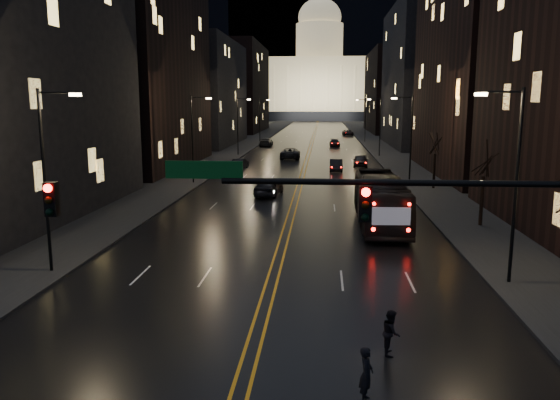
% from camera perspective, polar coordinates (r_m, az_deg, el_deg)
% --- Properties ---
extents(ground, '(900.00, 900.00, 0.00)m').
position_cam_1_polar(ground, '(17.30, -3.97, -18.76)').
color(ground, black).
rests_on(ground, ground).
extents(road, '(20.00, 320.00, 0.02)m').
position_cam_1_polar(road, '(145.22, 3.61, 6.92)').
color(road, black).
rests_on(road, ground).
extents(sidewalk_left, '(8.00, 320.00, 0.16)m').
position_cam_1_polar(sidewalk_left, '(146.11, -1.93, 6.99)').
color(sidewalk_left, black).
rests_on(sidewalk_left, ground).
extents(sidewalk_right, '(8.00, 320.00, 0.16)m').
position_cam_1_polar(sidewalk_right, '(145.67, 9.16, 6.85)').
color(sidewalk_right, black).
rests_on(sidewalk_right, ground).
extents(center_line, '(0.62, 320.00, 0.01)m').
position_cam_1_polar(center_line, '(145.22, 3.61, 6.93)').
color(center_line, orange).
rests_on(center_line, road).
extents(building_left_mid, '(12.00, 30.00, 28.00)m').
position_cam_1_polar(building_left_mid, '(73.01, -14.60, 14.34)').
color(building_left_mid, black).
rests_on(building_left_mid, ground).
extents(building_left_far, '(12.00, 34.00, 20.00)m').
position_cam_1_polar(building_left_far, '(109.48, -7.94, 11.00)').
color(building_left_far, black).
rests_on(building_left_far, ground).
extents(building_left_dist, '(12.00, 40.00, 24.00)m').
position_cam_1_polar(building_left_dist, '(156.74, -4.14, 11.55)').
color(building_left_dist, black).
rests_on(building_left_dist, ground).
extents(building_right_tall, '(12.00, 30.00, 38.00)m').
position_cam_1_polar(building_right_tall, '(68.42, 21.45, 18.50)').
color(building_right_tall, black).
rests_on(building_right_tall, ground).
extents(building_right_mid, '(12.00, 34.00, 26.00)m').
position_cam_1_polar(building_right_mid, '(108.68, 14.75, 12.36)').
color(building_right_mid, black).
rests_on(building_right_mid, ground).
extents(building_right_dist, '(12.00, 40.00, 22.00)m').
position_cam_1_polar(building_right_dist, '(156.10, 11.59, 11.01)').
color(building_right_dist, black).
rests_on(building_right_dist, ground).
extents(mountain_ridge, '(520.00, 60.00, 130.00)m').
position_cam_1_polar(mountain_ridge, '(400.77, 10.38, 18.21)').
color(mountain_ridge, black).
rests_on(mountain_ridge, ground).
extents(capitol, '(90.00, 50.00, 58.50)m').
position_cam_1_polar(capitol, '(265.11, 4.09, 12.12)').
color(capitol, black).
rests_on(capitol, ground).
extents(traffic_signal, '(17.29, 0.45, 7.00)m').
position_cam_1_polar(traffic_signal, '(15.73, 17.61, -2.28)').
color(traffic_signal, black).
rests_on(traffic_signal, ground).
extents(streetlamp_right_near, '(2.13, 0.25, 9.00)m').
position_cam_1_polar(streetlamp_right_near, '(26.57, 23.13, 2.29)').
color(streetlamp_right_near, black).
rests_on(streetlamp_right_near, ground).
extents(streetlamp_left_near, '(2.13, 0.25, 9.00)m').
position_cam_1_polar(streetlamp_left_near, '(28.39, -23.10, 2.75)').
color(streetlamp_left_near, black).
rests_on(streetlamp_left_near, ground).
extents(streetlamp_right_mid, '(2.13, 0.25, 9.00)m').
position_cam_1_polar(streetlamp_right_mid, '(55.71, 13.36, 6.58)').
color(streetlamp_right_mid, black).
rests_on(streetlamp_right_mid, ground).
extents(streetlamp_left_mid, '(2.13, 0.25, 9.00)m').
position_cam_1_polar(streetlamp_left_mid, '(56.60, -8.98, 6.78)').
color(streetlamp_left_mid, black).
rests_on(streetlamp_left_mid, ground).
extents(streetlamp_right_far, '(2.13, 0.25, 9.00)m').
position_cam_1_polar(streetlamp_right_far, '(85.45, 10.30, 7.87)').
color(streetlamp_right_far, black).
rests_on(streetlamp_right_far, ground).
extents(streetlamp_left_far, '(2.13, 0.25, 9.00)m').
position_cam_1_polar(streetlamp_left_far, '(86.03, -4.32, 8.02)').
color(streetlamp_left_far, black).
rests_on(streetlamp_left_far, ground).
extents(streetlamp_right_dist, '(2.13, 0.25, 9.00)m').
position_cam_1_polar(streetlamp_right_dist, '(115.32, 8.82, 8.49)').
color(streetlamp_right_dist, black).
rests_on(streetlamp_right_dist, ground).
extents(streetlamp_left_dist, '(2.13, 0.25, 9.00)m').
position_cam_1_polar(streetlamp_left_dist, '(115.75, -2.04, 8.61)').
color(streetlamp_left_dist, black).
rests_on(streetlamp_left_dist, ground).
extents(tree_right_mid, '(2.40, 2.40, 6.65)m').
position_cam_1_polar(tree_right_mid, '(38.67, 20.57, 3.87)').
color(tree_right_mid, black).
rests_on(tree_right_mid, ground).
extents(tree_right_far, '(2.40, 2.40, 6.65)m').
position_cam_1_polar(tree_right_far, '(54.16, 15.95, 5.78)').
color(tree_right_far, black).
rests_on(tree_right_far, ground).
extents(bus, '(2.89, 12.24, 3.41)m').
position_cam_1_polar(bus, '(37.91, 10.45, -0.07)').
color(bus, black).
rests_on(bus, ground).
extents(oncoming_car_a, '(2.56, 5.11, 1.67)m').
position_cam_1_polar(oncoming_car_a, '(49.11, -1.18, 1.41)').
color(oncoming_car_a, black).
rests_on(oncoming_car_a, ground).
extents(oncoming_car_b, '(1.86, 4.20, 1.34)m').
position_cam_1_polar(oncoming_car_b, '(69.02, -4.23, 3.81)').
color(oncoming_car_b, black).
rests_on(oncoming_car_b, ground).
extents(oncoming_car_c, '(2.74, 5.94, 1.65)m').
position_cam_1_polar(oncoming_car_c, '(81.07, 1.08, 4.90)').
color(oncoming_car_c, black).
rests_on(oncoming_car_c, ground).
extents(oncoming_car_d, '(2.31, 5.52, 1.59)m').
position_cam_1_polar(oncoming_car_d, '(104.41, -1.46, 6.08)').
color(oncoming_car_d, black).
rests_on(oncoming_car_d, ground).
extents(receding_car_a, '(1.55, 4.39, 1.45)m').
position_cam_1_polar(receding_car_a, '(67.01, 5.88, 3.63)').
color(receding_car_a, black).
rests_on(receding_car_a, ground).
extents(receding_car_b, '(2.07, 4.61, 1.54)m').
position_cam_1_polar(receding_car_b, '(72.03, 8.39, 4.07)').
color(receding_car_b, black).
rests_on(receding_car_b, ground).
extents(receding_car_c, '(1.98, 4.70, 1.36)m').
position_cam_1_polar(receding_car_c, '(104.03, 5.75, 5.95)').
color(receding_car_c, black).
rests_on(receding_car_c, ground).
extents(receding_car_d, '(2.74, 5.41, 1.47)m').
position_cam_1_polar(receding_car_d, '(138.50, 7.11, 7.01)').
color(receding_car_d, black).
rests_on(receding_car_d, ground).
extents(pedestrian_a, '(0.50, 0.66, 1.61)m').
position_cam_1_polar(pedestrian_a, '(16.32, 9.00, -17.54)').
color(pedestrian_a, black).
rests_on(pedestrian_a, ground).
extents(pedestrian_b, '(0.47, 0.78, 1.54)m').
position_cam_1_polar(pedestrian_b, '(19.15, 11.54, -13.38)').
color(pedestrian_b, black).
rests_on(pedestrian_b, ground).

